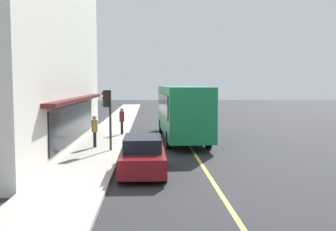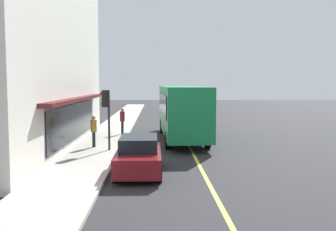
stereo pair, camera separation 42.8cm
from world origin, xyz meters
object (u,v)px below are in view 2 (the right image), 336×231
Objects in this scene: pedestrian_at_corner at (122,118)px; bus at (182,110)px; traffic_light at (106,106)px; pedestrian_waiting at (94,128)px; car_maroon at (139,156)px.

bus is at bearing -113.07° from pedestrian_at_corner.
traffic_light is 1.80× the size of pedestrian_waiting.
pedestrian_waiting is (-3.70, 5.17, -0.76)m from bus.
bus is 4.45m from pedestrian_at_corner.
bus is 6.31× the size of pedestrian_waiting.
pedestrian_at_corner is 1.04× the size of pedestrian_waiting.
pedestrian_at_corner is at bearing -11.73° from pedestrian_waiting.
pedestrian_at_corner is at bearing -2.76° from traffic_light.
car_maroon is (-4.79, -1.94, -1.79)m from traffic_light.
bus is 6.41m from traffic_light.
bus is 6.06× the size of pedestrian_at_corner.
traffic_light reaches higher than car_maroon.
traffic_light is at bearing 177.24° from pedestrian_at_corner.
pedestrian_at_corner is at bearing 8.32° from car_maroon.
traffic_light is 5.47m from car_maroon.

